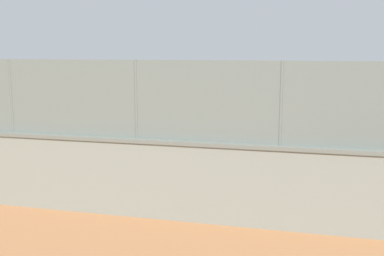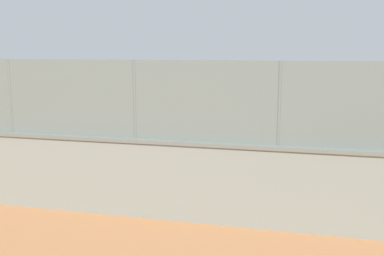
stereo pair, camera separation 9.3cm
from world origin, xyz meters
name	(u,v)px [view 1 (the left image)]	position (x,y,z in m)	size (l,w,h in m)	color
ground_plane	(232,123)	(0.00, 0.00, 0.00)	(260.00, 260.00, 0.00)	#A36B42
perimeter_wall	(205,182)	(-1.39, 13.35, 0.88)	(28.14, 0.74, 1.75)	gray
fence_panel_on_wall	(206,102)	(-1.39, 13.35, 2.60)	(27.64, 0.44, 1.69)	slate
player_near_wall_returning	(282,143)	(-2.82, 9.38, 0.99)	(1.15, 0.74, 1.67)	#591919
player_baseline_waiting	(199,115)	(0.82, 4.05, 0.94)	(0.74, 1.06, 1.61)	#B2B2B2
player_at_service_line	(141,107)	(4.23, 1.66, 0.93)	(0.80, 1.13, 1.58)	#591919
sports_ball	(270,187)	(-2.60, 10.82, 0.08)	(0.17, 0.17, 0.17)	#3399D8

